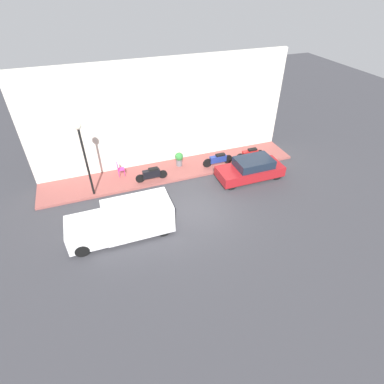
{
  "coord_description": "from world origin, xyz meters",
  "views": [
    {
      "loc": [
        -11.48,
        4.4,
        10.67
      ],
      "look_at": [
        1.12,
        -0.16,
        0.6
      ],
      "focal_mm": 28.0,
      "sensor_mm": 36.0,
      "label": 1
    }
  ],
  "objects_px": {
    "motorcycle_blue": "(218,159)",
    "potted_plant": "(179,158)",
    "cafe_chair": "(120,168)",
    "motorcycle_red": "(250,153)",
    "motorcycle_black": "(152,174)",
    "parked_car": "(251,169)",
    "streetlamp": "(83,147)",
    "delivery_van": "(122,221)"
  },
  "relations": [
    {
      "from": "motorcycle_black",
      "to": "cafe_chair",
      "type": "relative_size",
      "value": 2.15
    },
    {
      "from": "parked_car",
      "to": "streetlamp",
      "type": "distance_m",
      "value": 9.89
    },
    {
      "from": "motorcycle_red",
      "to": "cafe_chair",
      "type": "bearing_deg",
      "value": 83.89
    },
    {
      "from": "motorcycle_red",
      "to": "motorcycle_black",
      "type": "bearing_deg",
      "value": 92.04
    },
    {
      "from": "potted_plant",
      "to": "cafe_chair",
      "type": "bearing_deg",
      "value": 88.6
    },
    {
      "from": "motorcycle_red",
      "to": "motorcycle_blue",
      "type": "height_order",
      "value": "motorcycle_blue"
    },
    {
      "from": "parked_car",
      "to": "streetlamp",
      "type": "relative_size",
      "value": 0.93
    },
    {
      "from": "motorcycle_blue",
      "to": "potted_plant",
      "type": "distance_m",
      "value": 2.57
    },
    {
      "from": "delivery_van",
      "to": "motorcycle_blue",
      "type": "xyz_separation_m",
      "value": [
        4.17,
        -6.93,
        -0.28
      ]
    },
    {
      "from": "cafe_chair",
      "to": "potted_plant",
      "type": "bearing_deg",
      "value": -91.4
    },
    {
      "from": "parked_car",
      "to": "potted_plant",
      "type": "bearing_deg",
      "value": 54.65
    },
    {
      "from": "parked_car",
      "to": "potted_plant",
      "type": "distance_m",
      "value": 4.68
    },
    {
      "from": "parked_car",
      "to": "motorcycle_red",
      "type": "height_order",
      "value": "parked_car"
    },
    {
      "from": "delivery_van",
      "to": "motorcycle_red",
      "type": "xyz_separation_m",
      "value": [
        4.17,
        -9.31,
        -0.31
      ]
    },
    {
      "from": "motorcycle_blue",
      "to": "potted_plant",
      "type": "xyz_separation_m",
      "value": [
        0.84,
        2.43,
        0.08
      ]
    },
    {
      "from": "motorcycle_black",
      "to": "cafe_chair",
      "type": "height_order",
      "value": "cafe_chair"
    },
    {
      "from": "parked_car",
      "to": "cafe_chair",
      "type": "bearing_deg",
      "value": 69.95
    },
    {
      "from": "motorcycle_blue",
      "to": "potted_plant",
      "type": "bearing_deg",
      "value": 70.87
    },
    {
      "from": "potted_plant",
      "to": "cafe_chair",
      "type": "distance_m",
      "value": 3.87
    },
    {
      "from": "motorcycle_black",
      "to": "motorcycle_blue",
      "type": "relative_size",
      "value": 0.95
    },
    {
      "from": "cafe_chair",
      "to": "streetlamp",
      "type": "bearing_deg",
      "value": 127.99
    },
    {
      "from": "motorcycle_red",
      "to": "cafe_chair",
      "type": "distance_m",
      "value": 8.73
    },
    {
      "from": "motorcycle_red",
      "to": "motorcycle_blue",
      "type": "xyz_separation_m",
      "value": [
        -0.01,
        2.38,
        0.03
      ]
    },
    {
      "from": "motorcycle_red",
      "to": "motorcycle_blue",
      "type": "relative_size",
      "value": 0.98
    },
    {
      "from": "motorcycle_red",
      "to": "streetlamp",
      "type": "bearing_deg",
      "value": 92.46
    },
    {
      "from": "parked_car",
      "to": "cafe_chair",
      "type": "height_order",
      "value": "parked_car"
    },
    {
      "from": "potted_plant",
      "to": "streetlamp",
      "type": "bearing_deg",
      "value": 102.85
    },
    {
      "from": "motorcycle_blue",
      "to": "cafe_chair",
      "type": "height_order",
      "value": "cafe_chair"
    },
    {
      "from": "motorcycle_black",
      "to": "streetlamp",
      "type": "xyz_separation_m",
      "value": [
        -0.2,
        3.51,
        2.6
      ]
    },
    {
      "from": "motorcycle_black",
      "to": "motorcycle_blue",
      "type": "xyz_separation_m",
      "value": [
        0.24,
        -4.55,
        -0.01
      ]
    },
    {
      "from": "motorcycle_blue",
      "to": "cafe_chair",
      "type": "distance_m",
      "value": 6.36
    },
    {
      "from": "motorcycle_red",
      "to": "motorcycle_blue",
      "type": "bearing_deg",
      "value": 90.18
    },
    {
      "from": "parked_car",
      "to": "motorcycle_blue",
      "type": "height_order",
      "value": "parked_car"
    },
    {
      "from": "motorcycle_blue",
      "to": "cafe_chair",
      "type": "xyz_separation_m",
      "value": [
        0.94,
        6.29,
        0.08
      ]
    },
    {
      "from": "delivery_van",
      "to": "streetlamp",
      "type": "relative_size",
      "value": 1.14
    },
    {
      "from": "motorcycle_red",
      "to": "potted_plant",
      "type": "bearing_deg",
      "value": 80.16
    },
    {
      "from": "motorcycle_red",
      "to": "cafe_chair",
      "type": "relative_size",
      "value": 2.23
    },
    {
      "from": "streetlamp",
      "to": "motorcycle_blue",
      "type": "bearing_deg",
      "value": -86.86
    },
    {
      "from": "streetlamp",
      "to": "cafe_chair",
      "type": "bearing_deg",
      "value": -52.01
    },
    {
      "from": "parked_car",
      "to": "motorcycle_black",
      "type": "bearing_deg",
      "value": 74.67
    },
    {
      "from": "cafe_chair",
      "to": "motorcycle_blue",
      "type": "bearing_deg",
      "value": -98.46
    },
    {
      "from": "parked_car",
      "to": "streetlamp",
      "type": "bearing_deg",
      "value": 81.42
    }
  ]
}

